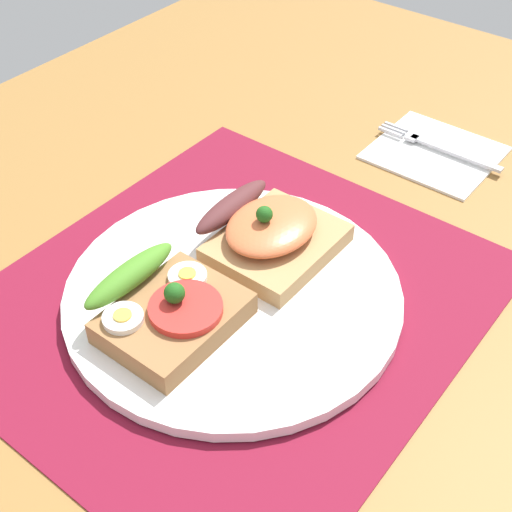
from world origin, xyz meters
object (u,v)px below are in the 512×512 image
at_px(napkin, 435,152).
at_px(fork, 435,145).
at_px(sandwich_salmon, 269,232).
at_px(plate, 233,294).
at_px(sandwich_egg_tomato, 167,309).

relative_size(napkin, fork, 0.88).
bearing_deg(sandwich_salmon, napkin, -9.12).
relative_size(plate, fork, 1.99).
bearing_deg(napkin, sandwich_salmon, 170.88).
distance_m(sandwich_egg_tomato, sandwich_salmon, 0.12).
bearing_deg(sandwich_egg_tomato, napkin, -7.33).
xyz_separation_m(plate, sandwich_salmon, (0.06, 0.01, 0.02)).
distance_m(sandwich_salmon, napkin, 0.24).
xyz_separation_m(plate, fork, (0.30, -0.03, -0.00)).
height_order(sandwich_salmon, fork, sandwich_salmon).
bearing_deg(plate, napkin, -5.66).
height_order(sandwich_egg_tomato, fork, sandwich_egg_tomato).
xyz_separation_m(napkin, fork, (0.00, 0.00, 0.00)).
bearing_deg(napkin, fork, 36.35).
xyz_separation_m(sandwich_egg_tomato, fork, (0.36, -0.04, -0.02)).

